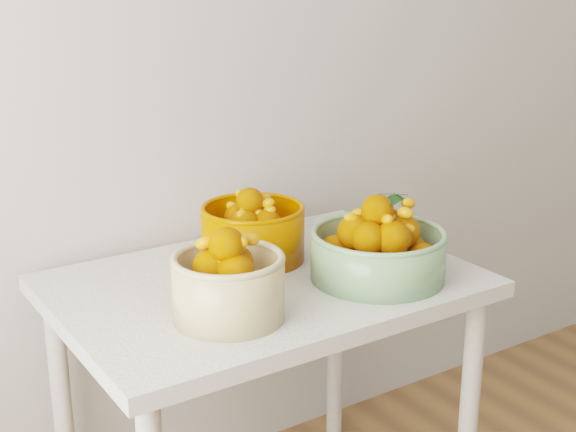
% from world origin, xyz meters
% --- Properties ---
extents(table, '(1.00, 0.70, 0.75)m').
position_xyz_m(table, '(-0.43, 1.60, 0.65)').
color(table, silver).
rests_on(table, ground).
extents(bowl_cream, '(0.30, 0.30, 0.21)m').
position_xyz_m(bowl_cream, '(-0.61, 1.45, 0.83)').
color(bowl_cream, '#CEB480').
rests_on(bowl_cream, table).
extents(bowl_green, '(0.42, 0.42, 0.21)m').
position_xyz_m(bowl_green, '(-0.20, 1.45, 0.82)').
color(bowl_green, '#7DAB75').
rests_on(bowl_green, table).
extents(bowl_orange, '(0.30, 0.30, 0.19)m').
position_xyz_m(bowl_orange, '(-0.38, 1.73, 0.83)').
color(bowl_orange, '#CB5200').
rests_on(bowl_orange, table).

